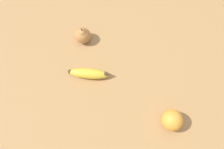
% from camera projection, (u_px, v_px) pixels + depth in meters
% --- Properties ---
extents(ground_plane, '(3.00, 3.00, 0.00)m').
position_uv_depth(ground_plane, '(109.00, 72.00, 0.92)').
color(ground_plane, '#A87A47').
extents(banana, '(0.18, 0.09, 0.04)m').
position_uv_depth(banana, '(89.00, 73.00, 0.89)').
color(banana, gold).
rests_on(banana, ground_plane).
extents(orange, '(0.08, 0.08, 0.08)m').
position_uv_depth(orange, '(172.00, 120.00, 0.80)').
color(orange, orange).
rests_on(orange, ground_plane).
extents(pear, '(0.07, 0.07, 0.09)m').
position_uv_depth(pear, '(83.00, 35.00, 0.94)').
color(pear, '#B2753D').
rests_on(pear, ground_plane).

